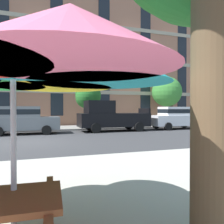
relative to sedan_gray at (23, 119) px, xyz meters
The scene contains 9 objects.
ground_plane 3.84m from the sedan_gray, 84.47° to the right, with size 120.00×120.00×0.00m, color #38383A.
sidewalk_far 3.25m from the sedan_gray, 83.41° to the left, with size 56.00×3.60×0.12m, color gray.
apartment_building 13.31m from the sedan_gray, 88.18° to the left, with size 44.33×12.08×16.00m.
sedan_gray is the anchor object (origin of this frame).
pickup_black 5.92m from the sedan_gray, ahead, with size 5.10×2.12×2.20m.
sedan_white 11.48m from the sedan_gray, ahead, with size 4.40×1.98×1.78m.
street_tree_middle 5.91m from the sedan_gray, 30.94° to the left, with size 2.14×2.26×3.80m.
street_tree_right 13.71m from the sedan_gray, 15.55° to the left, with size 2.91×2.91×4.75m.
patio_umbrella 12.78m from the sedan_gray, 87.24° to the right, with size 3.63×3.37×2.53m.
Camera 1 is at (0.49, -11.57, 1.64)m, focal length 35.68 mm.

